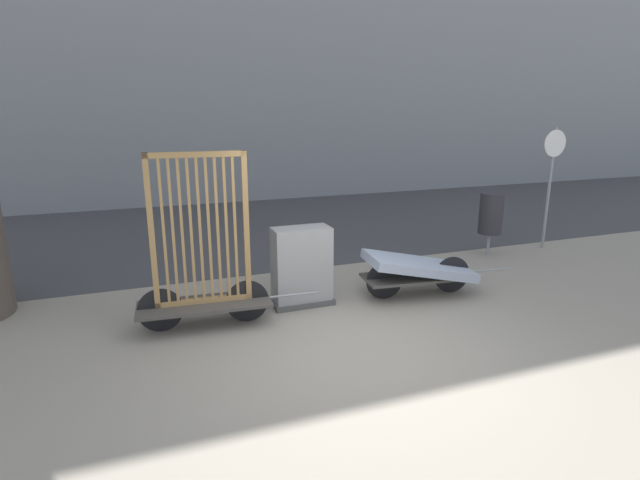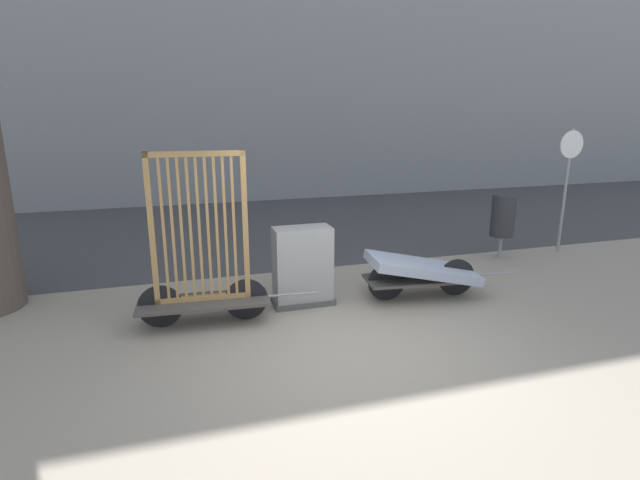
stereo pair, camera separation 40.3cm
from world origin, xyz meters
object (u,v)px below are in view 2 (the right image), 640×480
at_px(bike_cart_with_bedframe, 202,268).
at_px(bike_cart_with_mattress, 423,271).
at_px(utility_cabinet, 303,269).
at_px(trash_bin, 503,216).
at_px(sign_post, 568,174).

height_order(bike_cart_with_bedframe, bike_cart_with_mattress, bike_cart_with_bedframe).
relative_size(bike_cart_with_mattress, utility_cabinet, 2.11).
relative_size(bike_cart_with_mattress, trash_bin, 2.00).
bearing_deg(sign_post, bike_cart_with_mattress, -159.05).
distance_m(bike_cart_with_mattress, utility_cabinet, 1.83).
bearing_deg(sign_post, bike_cart_with_bedframe, -168.24).
bearing_deg(sign_post, trash_bin, 179.68).
distance_m(utility_cabinet, trash_bin, 4.46).
distance_m(bike_cart_with_bedframe, trash_bin, 5.92).
height_order(bike_cart_with_mattress, utility_cabinet, utility_cabinet).
relative_size(utility_cabinet, trash_bin, 0.95).
xyz_separation_m(bike_cart_with_bedframe, trash_bin, (5.73, 1.49, 0.04)).
bearing_deg(sign_post, utility_cabinet, -168.16).
relative_size(utility_cabinet, sign_post, 0.47).
bearing_deg(utility_cabinet, trash_bin, 15.58).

